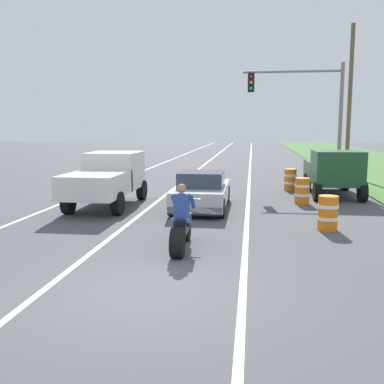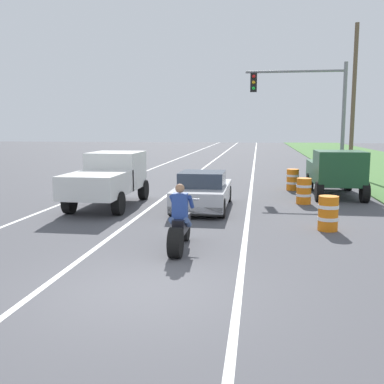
{
  "view_description": "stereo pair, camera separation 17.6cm",
  "coord_description": "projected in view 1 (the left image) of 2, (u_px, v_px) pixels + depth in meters",
  "views": [
    {
      "loc": [
        1.92,
        -7.5,
        2.94
      ],
      "look_at": [
        0.14,
        5.72,
        1.0
      ],
      "focal_mm": 41.77,
      "sensor_mm": 36.0,
      "label": 1
    },
    {
      "loc": [
        2.09,
        -7.48,
        2.94
      ],
      "look_at": [
        0.14,
        5.72,
        1.0
      ],
      "focal_mm": 41.77,
      "sensor_mm": 36.0,
      "label": 2
    }
  ],
  "objects": [
    {
      "name": "construction_barrel_far",
      "position": [
        290.0,
        179.0,
        21.01
      ],
      "size": [
        0.58,
        0.58,
        1.0
      ],
      "color": "orange",
      "rests_on": "ground"
    },
    {
      "name": "ground_plane",
      "position": [
        142.0,
        292.0,
        8.03
      ],
      "size": [
        160.0,
        160.0,
        0.0
      ],
      "primitive_type": "plane",
      "color": "#4C4C51"
    },
    {
      "name": "utility_pole_roadside",
      "position": [
        350.0,
        102.0,
        26.18
      ],
      "size": [
        0.24,
        0.24,
        8.85
      ],
      "primitive_type": "cylinder",
      "color": "brown",
      "rests_on": "ground"
    },
    {
      "name": "construction_barrel_mid",
      "position": [
        302.0,
        191.0,
        17.27
      ],
      "size": [
        0.58,
        0.58,
        1.0
      ],
      "color": "orange",
      "rests_on": "ground"
    },
    {
      "name": "traffic_light_mast_near",
      "position": [
        309.0,
        105.0,
        21.58
      ],
      "size": [
        4.8,
        0.34,
        6.0
      ],
      "color": "gray",
      "rests_on": "ground"
    },
    {
      "name": "pickup_truck_right_shoulder_dark_green",
      "position": [
        333.0,
        170.0,
        19.35
      ],
      "size": [
        2.02,
        4.8,
        1.98
      ],
      "color": "#1E4C2D",
      "rests_on": "ground"
    },
    {
      "name": "lane_stripe_centre_dashed",
      "position": [
        192.0,
        175.0,
        27.89
      ],
      "size": [
        0.14,
        120.0,
        0.01
      ],
      "primitive_type": "cube",
      "color": "white",
      "rests_on": "ground"
    },
    {
      "name": "construction_barrel_nearest",
      "position": [
        328.0,
        213.0,
        12.81
      ],
      "size": [
        0.58,
        0.58,
        1.0
      ],
      "color": "orange",
      "rests_on": "ground"
    },
    {
      "name": "lane_stripe_right_solid",
      "position": [
        250.0,
        175.0,
        27.41
      ],
      "size": [
        0.14,
        120.0,
        0.01
      ],
      "primitive_type": "cube",
      "color": "white",
      "rests_on": "ground"
    },
    {
      "name": "lane_stripe_left_solid",
      "position": [
        136.0,
        174.0,
        28.36
      ],
      "size": [
        0.14,
        120.0,
        0.01
      ],
      "primitive_type": "cube",
      "color": "white",
      "rests_on": "ground"
    },
    {
      "name": "sports_car_silver",
      "position": [
        202.0,
        192.0,
        16.16
      ],
      "size": [
        1.84,
        4.3,
        1.37
      ],
      "color": "#B7B7BC",
      "rests_on": "ground"
    },
    {
      "name": "motorcycle_with_rider",
      "position": [
        182.0,
        226.0,
        10.65
      ],
      "size": [
        0.7,
        2.21,
        1.62
      ],
      "color": "black",
      "rests_on": "ground"
    },
    {
      "name": "pickup_truck_left_lane_white",
      "position": [
        107.0,
        177.0,
        16.59
      ],
      "size": [
        2.02,
        4.8,
        1.98
      ],
      "color": "silver",
      "rests_on": "ground"
    }
  ]
}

